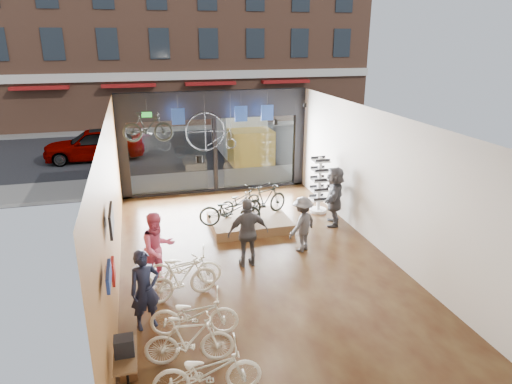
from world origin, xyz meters
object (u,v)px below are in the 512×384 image
object	(u,v)px
floor_bike_2	(194,314)
display_platform	(249,223)
floor_bike_0	(207,371)
floor_bike_3	(182,278)
box_truck	(242,132)
customer_5	(334,196)
customer_3	(302,224)
hung_bike	(148,127)
floor_bike_4	(184,267)
display_bike_left	(230,210)
customer_2	(248,233)
sunglasses_rack	(319,185)
display_bike_mid	(266,200)
floor_bike_1	(189,340)
display_bike_right	(240,201)
street_car	(94,144)
customer_0	(145,290)
penny_farthing	(213,133)

from	to	relation	value
floor_bike_2	display_platform	world-z (taller)	floor_bike_2
floor_bike_0	floor_bike_3	xyz separation A→B (m)	(-0.09, 3.08, 0.03)
box_truck	customer_5	xyz separation A→B (m)	(0.79, -9.23, -0.24)
customer_3	customer_5	world-z (taller)	customer_5
display_platform	hung_bike	size ratio (longest dim) A/B	1.52
floor_bike_4	display_platform	distance (m)	3.78
floor_bike_0	hung_bike	size ratio (longest dim) A/B	1.14
box_truck	floor_bike_3	distance (m)	13.09
floor_bike_0	display_bike_left	size ratio (longest dim) A/B	0.99
customer_2	sunglasses_rack	bearing A→B (deg)	-138.40
floor_bike_0	display_bike_mid	size ratio (longest dim) A/B	1.08
floor_bike_1	floor_bike_2	size ratio (longest dim) A/B	0.93
floor_bike_1	display_bike_right	world-z (taller)	display_bike_right
hung_bike	customer_5	bearing A→B (deg)	-106.91
display_bike_mid	customer_5	distance (m)	2.15
customer_5	display_bike_right	bearing A→B (deg)	-82.96
display_bike_right	customer_5	bearing A→B (deg)	-132.25
street_car	customer_0	size ratio (longest dim) A/B	2.69
customer_2	penny_farthing	size ratio (longest dim) A/B	1.08
display_bike_right	customer_2	bearing A→B (deg)	147.10
display_bike_left	display_bike_right	size ratio (longest dim) A/B	1.16
hung_bike	penny_farthing	bearing A→B (deg)	-66.01
floor_bike_1	floor_bike_3	size ratio (longest dim) A/B	0.97
customer_0	street_car	bearing A→B (deg)	79.63
display_bike_left	floor_bike_0	bearing A→B (deg)	175.08
display_platform	floor_bike_4	bearing A→B (deg)	-128.31
floor_bike_0	floor_bike_4	world-z (taller)	floor_bike_0
floor_bike_1	display_bike_left	distance (m)	5.70
customer_5	penny_farthing	xyz separation A→B (m)	(-3.22, 3.10, 1.56)
floor_bike_1	sunglasses_rack	xyz separation A→B (m)	(5.14, 6.46, 0.47)
floor_bike_4	display_bike_left	world-z (taller)	display_bike_left
street_car	display_bike_right	distance (m)	10.55
floor_bike_3	penny_farthing	size ratio (longest dim) A/B	0.99
floor_bike_1	customer_0	size ratio (longest dim) A/B	0.95
floor_bike_0	customer_5	world-z (taller)	customer_5
display_bike_right	sunglasses_rack	xyz separation A→B (m)	(2.76, 0.20, 0.24)
sunglasses_rack	customer_3	bearing A→B (deg)	-116.65
customer_0	customer_2	distance (m)	3.33
floor_bike_0	customer_2	size ratio (longest dim) A/B	0.98
customer_2	sunglasses_rack	xyz separation A→B (m)	(3.21, 3.08, 0.04)
hung_bike	floor_bike_4	bearing A→B (deg)	-167.37
box_truck	hung_bike	xyz separation A→B (m)	(-4.64, -6.80, 1.75)
floor_bike_1	floor_bike_2	distance (m)	0.85
floor_bike_0	display_bike_mid	xyz separation A→B (m)	(2.93, 6.76, 0.33)
box_truck	penny_farthing	bearing A→B (deg)	-111.62
display_bike_left	floor_bike_2	bearing A→B (deg)	169.96
customer_3	display_bike_mid	bearing A→B (deg)	-110.80
display_platform	customer_5	xyz separation A→B (m)	(2.63, -0.43, 0.79)
floor_bike_2	penny_farthing	size ratio (longest dim) A/B	1.03
box_truck	floor_bike_0	xyz separation A→B (m)	(-4.21, -15.43, -0.71)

